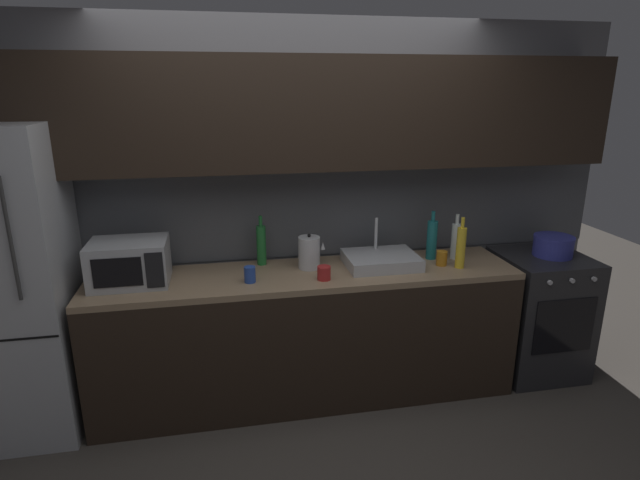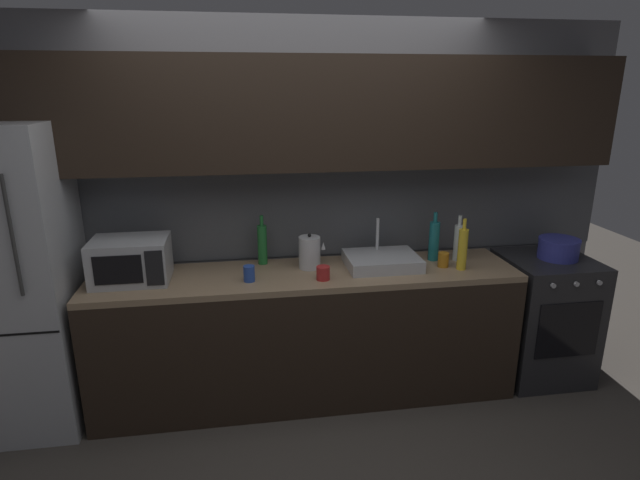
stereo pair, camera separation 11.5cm
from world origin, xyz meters
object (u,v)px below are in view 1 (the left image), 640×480
Objects in this scene: kettle at (309,252)px; wine_bottle_yellow at (461,247)px; mug_amber at (442,258)px; mug_blue at (250,274)px; refrigerator at (9,286)px; microwave at (129,263)px; mug_red at (324,273)px; wine_bottle_green at (261,244)px; oven_range at (538,314)px; wine_bottle_clear at (456,241)px; wine_bottle_teal at (432,239)px; cooking_pot at (553,246)px.

wine_bottle_yellow reaches higher than kettle.
mug_amber is 1.30m from mug_blue.
microwave is at bearing 1.55° from refrigerator.
kettle is 1.00m from wine_bottle_yellow.
kettle reaches higher than mug_red.
microwave is at bearing -166.50° from wine_bottle_green.
refrigerator is at bearing 179.98° from oven_range.
oven_range is at bearing -6.16° from wine_bottle_green.
wine_bottle_clear is at bearing 74.52° from wine_bottle_yellow.
mug_amber is (2.01, -0.06, -0.09)m from microwave.
wine_bottle_teal is at bearing 9.37° from mug_blue.
wine_bottle_yellow is 0.94m from mug_red.
refrigerator is at bearing -171.84° from wine_bottle_green.
wine_bottle_yellow is at bearing -61.36° from wine_bottle_teal.
mug_blue reaches higher than oven_range.
refrigerator is at bearing 175.43° from mug_red.
wine_bottle_clear is at bearing 12.91° from mug_red.
refrigerator is 1.52m from wine_bottle_green.
cooking_pot is at bearing -0.36° from microwave.
wine_bottle_yellow is 1.01× the size of wine_bottle_green.
wine_bottle_teal reaches higher than oven_range.
wine_bottle_green is 3.46× the size of mug_amber.
cooking_pot is (3.56, 0.00, 0.03)m from refrigerator.
microwave is at bearing -177.47° from wine_bottle_teal.
cooking_pot is at bearing 2.55° from mug_amber.
wine_bottle_yellow is (2.11, -0.12, 0.01)m from microwave.
microwave is 1.36× the size of wine_bottle_green.
refrigerator reaches higher than mug_red.
mug_blue is (-1.29, -0.07, 0.00)m from mug_amber.
microwave is 4.57× the size of mug_blue.
mug_blue is at bearing -155.60° from kettle.
wine_bottle_yellow reaches higher than mug_red.
wine_bottle_clear is at bearing -5.85° from wine_bottle_green.
refrigerator is 1.40m from mug_blue.
wine_bottle_yellow is 1.08× the size of wine_bottle_clear.
mug_blue is at bearing 174.48° from mug_red.
kettle is at bearing 177.27° from oven_range.
wine_bottle_clear is at bearing 37.80° from mug_amber.
mug_amber is (2.69, -0.04, 0.01)m from refrigerator.
mug_red is at bearing -45.43° from wine_bottle_green.
refrigerator is 5.46× the size of wine_bottle_yellow.
mug_red is (1.18, -0.17, -0.09)m from microwave.
oven_range is at bearing 5.11° from mug_red.
oven_range is 0.93m from wine_bottle_yellow.
cooking_pot reaches higher than mug_amber.
wine_bottle_yellow is at bearing -33.80° from mug_amber.
refrigerator reaches higher than oven_range.
refrigerator reaches higher than kettle.
mug_amber is 0.87m from cooking_pot.
refrigerator is at bearing 177.86° from wine_bottle_yellow.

